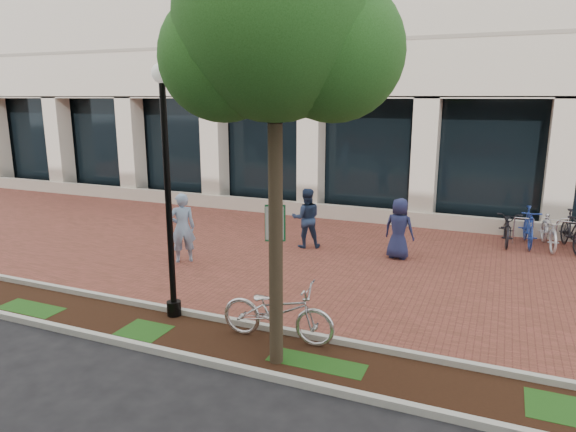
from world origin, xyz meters
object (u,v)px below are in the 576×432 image
at_px(parking_sign, 276,253).
at_px(pedestrian_right, 399,229).
at_px(pedestrian_left, 182,228).
at_px(pedestrian_mid, 306,218).
at_px(locked_bicycle, 278,311).
at_px(lamppost, 167,180).
at_px(bollard, 546,228).
at_px(bike_rack_cluster, 572,232).
at_px(street_tree, 278,34).

bearing_deg(parking_sign, pedestrian_right, 58.13).
xyz_separation_m(parking_sign, pedestrian_left, (-4.14, 3.29, -0.76)).
distance_m(parking_sign, pedestrian_mid, 6.08).
xyz_separation_m(locked_bicycle, pedestrian_mid, (-1.60, 5.61, 0.31)).
xyz_separation_m(lamppost, pedestrian_mid, (0.70, 5.45, -1.85)).
bearing_deg(bollard, lamppost, -129.39).
xyz_separation_m(bollard, bike_rack_cluster, (0.60, -0.52, 0.07)).
xyz_separation_m(pedestrian_left, pedestrian_right, (5.11, 2.47, -0.10)).
relative_size(parking_sign, pedestrian_left, 1.46).
distance_m(lamppost, locked_bicycle, 3.16).
height_order(lamppost, locked_bicycle, lamppost).
bearing_deg(bike_rack_cluster, street_tree, -126.96).
height_order(parking_sign, pedestrian_right, parking_sign).
distance_m(lamppost, bollard, 11.35).
height_order(street_tree, pedestrian_mid, street_tree).
relative_size(lamppost, bike_rack_cluster, 1.12).
height_order(locked_bicycle, bollard, locked_bicycle).
bearing_deg(bollard, street_tree, -115.06).
bearing_deg(locked_bicycle, bollard, -31.66).
bearing_deg(pedestrian_right, pedestrian_mid, 9.01).
relative_size(street_tree, pedestrian_right, 4.10).
bearing_deg(parking_sign, pedestrian_mid, 83.77).
distance_m(lamppost, street_tree, 3.66).
height_order(parking_sign, street_tree, street_tree).
bearing_deg(parking_sign, bollard, 40.01).
relative_size(lamppost, locked_bicycle, 2.31).
bearing_deg(lamppost, pedestrian_mid, 82.68).
xyz_separation_m(parking_sign, bollard, (4.69, 8.94, -1.23)).
height_order(pedestrian_left, pedestrian_right, pedestrian_left).
relative_size(lamppost, pedestrian_mid, 2.81).
relative_size(pedestrian_right, bollard, 1.84).
xyz_separation_m(pedestrian_mid, bike_rack_cluster, (6.96, 2.63, -0.33)).
relative_size(street_tree, pedestrian_left, 3.67).
bearing_deg(pedestrian_right, lamppost, 68.11).
bearing_deg(bollard, parking_sign, -117.70).
bearing_deg(pedestrian_left, pedestrian_right, 165.17).
bearing_deg(street_tree, pedestrian_mid, 107.14).
relative_size(lamppost, street_tree, 0.72).
relative_size(pedestrian_right, bike_rack_cluster, 0.38).
height_order(locked_bicycle, pedestrian_right, pedestrian_right).
height_order(parking_sign, lamppost, lamppost).
bearing_deg(bollard, pedestrian_right, -139.46).
xyz_separation_m(pedestrian_left, bike_rack_cluster, (9.43, 5.13, -0.39)).
distance_m(street_tree, locked_bicycle, 4.60).
distance_m(street_tree, bike_rack_cluster, 11.21).
bearing_deg(locked_bicycle, parking_sign, -164.50).
distance_m(lamppost, pedestrian_left, 3.87).
relative_size(parking_sign, bike_rack_cluster, 0.62).
distance_m(pedestrian_left, bollard, 10.50).
height_order(pedestrian_mid, bollard, pedestrian_mid).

